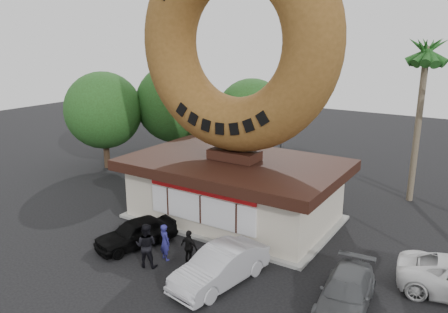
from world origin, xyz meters
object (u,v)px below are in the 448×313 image
object	(u,v)px
person_center	(146,245)
person_right	(189,247)
giant_donut	(235,42)
street_lamp	(284,109)
car_black	(136,233)
car_grey	(346,293)
car_silver	(220,266)
person_left	(165,242)
donut_shop	(234,187)

from	to	relation	value
person_center	person_right	xyz separation A→B (m)	(1.41, 1.14, -0.19)
giant_donut	street_lamp	distance (m)	11.22
car_black	car_grey	bearing A→B (deg)	21.98
car_silver	person_left	bearing A→B (deg)	-176.08
person_left	car_black	distance (m)	2.00
person_right	car_black	size ratio (longest dim) A/B	0.40
donut_shop	car_grey	xyz separation A→B (m)	(7.63, -4.77, -1.16)
donut_shop	car_black	bearing A→B (deg)	-112.30
person_center	car_grey	bearing A→B (deg)	170.39
street_lamp	person_center	size ratio (longest dim) A/B	4.12
giant_donut	car_grey	xyz separation A→B (m)	(7.63, -4.78, -8.62)
person_center	car_black	xyz separation A→B (m)	(-1.70, 1.16, -0.31)
street_lamp	donut_shop	bearing A→B (deg)	-79.50
giant_donut	person_left	bearing A→B (deg)	-91.82
person_center	donut_shop	bearing A→B (deg)	-115.09
person_right	car_silver	world-z (taller)	person_right
giant_donut	person_left	xyz separation A→B (m)	(-0.18, -5.54, -8.40)
car_silver	person_right	bearing A→B (deg)	173.56
street_lamp	car_grey	bearing A→B (deg)	-57.31
person_right	car_silver	xyz separation A→B (m)	(1.96, -0.57, -0.03)
person_left	car_silver	xyz separation A→B (m)	(3.10, -0.32, -0.09)
person_center	car_grey	distance (m)	8.26
person_left	car_silver	world-z (taller)	person_left
person_right	car_grey	world-z (taller)	person_right
car_silver	street_lamp	bearing A→B (deg)	116.62
person_center	person_right	world-z (taller)	person_center
donut_shop	person_right	distance (m)	5.45
car_black	donut_shop	bearing A→B (deg)	86.87
street_lamp	person_left	bearing A→B (deg)	-83.83
street_lamp	person_left	world-z (taller)	street_lamp
car_silver	car_grey	distance (m)	4.83
person_left	car_grey	size ratio (longest dim) A/B	0.40
giant_donut	car_black	world-z (taller)	giant_donut
street_lamp	person_right	world-z (taller)	street_lamp
person_left	person_right	world-z (taller)	person_left
giant_donut	street_lamp	size ratio (longest dim) A/B	1.36
person_left	car_grey	xyz separation A→B (m)	(7.81, 0.75, -0.22)
person_center	person_right	bearing A→B (deg)	-162.18
person_center	car_silver	size ratio (longest dim) A/B	0.43
person_center	person_right	distance (m)	1.82
person_right	car_grey	xyz separation A→B (m)	(6.67, 0.50, -0.17)
street_lamp	person_center	bearing A→B (deg)	-85.11
donut_shop	giant_donut	bearing A→B (deg)	90.00
car_grey	person_left	bearing A→B (deg)	179.25
donut_shop	car_silver	bearing A→B (deg)	-63.40
giant_donut	car_black	distance (m)	10.28
giant_donut	street_lamp	bearing A→B (deg)	100.51
person_left	person_center	size ratio (longest dim) A/B	0.86
donut_shop	person_center	world-z (taller)	donut_shop
donut_shop	person_right	xyz separation A→B (m)	(0.96, -5.27, -0.99)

